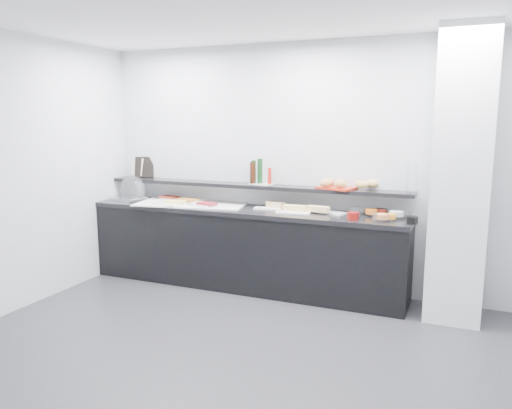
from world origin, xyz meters
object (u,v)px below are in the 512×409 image
at_px(sandwich_plate_mid, 293,212).
at_px(framed_print, 144,167).
at_px(bread_tray, 337,188).
at_px(condiment_tray, 261,184).
at_px(carafe, 412,178).
at_px(cloche_base, 127,198).

relative_size(sandwich_plate_mid, framed_print, 1.37).
bearing_deg(bread_tray, condiment_tray, -164.38).
height_order(condiment_tray, bread_tray, bread_tray).
xyz_separation_m(sandwich_plate_mid, carafe, (1.16, 0.24, 0.39)).
distance_m(sandwich_plate_mid, bread_tray, 0.53).
height_order(sandwich_plate_mid, condiment_tray, condiment_tray).
xyz_separation_m(bread_tray, carafe, (0.76, 0.00, 0.14)).
xyz_separation_m(condiment_tray, carafe, (1.63, -0.02, 0.14)).
xyz_separation_m(framed_print, carafe, (3.24, -0.08, 0.02)).
height_order(framed_print, carafe, carafe).
xyz_separation_m(sandwich_plate_mid, bread_tray, (0.40, 0.23, 0.25)).
bearing_deg(cloche_base, bread_tray, 17.70).
height_order(cloche_base, framed_print, framed_print).
height_order(framed_print, condiment_tray, framed_print).
bearing_deg(framed_print, sandwich_plate_mid, -29.03).
height_order(sandwich_plate_mid, bread_tray, bread_tray).
distance_m(framed_print, bread_tray, 2.49).
bearing_deg(bread_tray, sandwich_plate_mid, -132.46).
bearing_deg(sandwich_plate_mid, cloche_base, 170.93).
bearing_deg(framed_print, cloche_base, -132.41).
distance_m(cloche_base, framed_print, 0.44).
distance_m(condiment_tray, carafe, 1.63).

